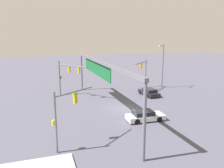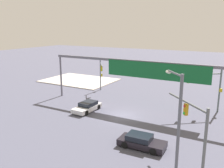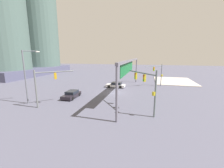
{
  "view_description": "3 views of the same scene",
  "coord_description": "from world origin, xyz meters",
  "px_view_note": "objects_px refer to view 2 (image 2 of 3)",
  "views": [
    {
      "loc": [
        27.22,
        -10.7,
        9.58
      ],
      "look_at": [
        -2.17,
        -1.02,
        3.06
      ],
      "focal_mm": 36.2,
      "sensor_mm": 36.0,
      "label": 1
    },
    {
      "loc": [
        -12.95,
        25.61,
        10.81
      ],
      "look_at": [
        2.86,
        -2.46,
        3.24
      ],
      "focal_mm": 38.87,
      "sensor_mm": 36.0,
      "label": 2
    },
    {
      "loc": [
        -27.5,
        -6.52,
        7.38
      ],
      "look_at": [
        -0.46,
        0.28,
        1.84
      ],
      "focal_mm": 23.22,
      "sensor_mm": 36.0,
      "label": 3
    }
  ],
  "objects_px": {
    "traffic_signal_opposite_side": "(101,71)",
    "streetlamp_curved_arm": "(177,127)",
    "sedan_car_approaching": "(141,141)",
    "sedan_car_waiting_far": "(87,107)",
    "traffic_signal_cross_street": "(208,83)",
    "traffic_signal_near_corner": "(196,125)"
  },
  "relations": [
    {
      "from": "traffic_signal_opposite_side",
      "to": "streetlamp_curved_arm",
      "type": "bearing_deg",
      "value": 5.53
    },
    {
      "from": "sedan_car_waiting_far",
      "to": "sedan_car_approaching",
      "type": "bearing_deg",
      "value": 62.15
    },
    {
      "from": "traffic_signal_near_corner",
      "to": "traffic_signal_opposite_side",
      "type": "height_order",
      "value": "traffic_signal_near_corner"
    },
    {
      "from": "traffic_signal_near_corner",
      "to": "traffic_signal_cross_street",
      "type": "bearing_deg",
      "value": -39.86
    },
    {
      "from": "traffic_signal_opposite_side",
      "to": "traffic_signal_cross_street",
      "type": "bearing_deg",
      "value": 45.79
    },
    {
      "from": "traffic_signal_near_corner",
      "to": "sedan_car_waiting_far",
      "type": "relative_size",
      "value": 1.22
    },
    {
      "from": "traffic_signal_cross_street",
      "to": "sedan_car_waiting_far",
      "type": "xyz_separation_m",
      "value": [
        13.76,
        7.12,
        -3.28
      ]
    },
    {
      "from": "traffic_signal_opposite_side",
      "to": "streetlamp_curved_arm",
      "type": "relative_size",
      "value": 0.65
    },
    {
      "from": "sedan_car_approaching",
      "to": "traffic_signal_near_corner",
      "type": "bearing_deg",
      "value": -16.81
    },
    {
      "from": "sedan_car_approaching",
      "to": "sedan_car_waiting_far",
      "type": "xyz_separation_m",
      "value": [
        10.08,
        -5.79,
        0.0
      ]
    },
    {
      "from": "traffic_signal_opposite_side",
      "to": "sedan_car_waiting_far",
      "type": "bearing_deg",
      "value": -14.89
    },
    {
      "from": "traffic_signal_near_corner",
      "to": "sedan_car_approaching",
      "type": "bearing_deg",
      "value": 30.89
    },
    {
      "from": "traffic_signal_cross_street",
      "to": "sedan_car_approaching",
      "type": "xyz_separation_m",
      "value": [
        3.68,
        12.91,
        -3.28
      ]
    },
    {
      "from": "sedan_car_waiting_far",
      "to": "traffic_signal_cross_street",
      "type": "bearing_deg",
      "value": 119.36
    },
    {
      "from": "sedan_car_approaching",
      "to": "sedan_car_waiting_far",
      "type": "bearing_deg",
      "value": 147.93
    },
    {
      "from": "traffic_signal_near_corner",
      "to": "traffic_signal_opposite_side",
      "type": "xyz_separation_m",
      "value": [
        18.67,
        -16.53,
        -0.19
      ]
    },
    {
      "from": "sedan_car_waiting_far",
      "to": "traffic_signal_opposite_side",
      "type": "bearing_deg",
      "value": -156.35
    },
    {
      "from": "traffic_signal_opposite_side",
      "to": "traffic_signal_cross_street",
      "type": "distance_m",
      "value": 17.69
    },
    {
      "from": "sedan_car_approaching",
      "to": "traffic_signal_opposite_side",
      "type": "bearing_deg",
      "value": 129.99
    },
    {
      "from": "traffic_signal_cross_street",
      "to": "traffic_signal_opposite_side",
      "type": "bearing_deg",
      "value": -45.06
    },
    {
      "from": "traffic_signal_cross_street",
      "to": "traffic_signal_near_corner",
      "type": "bearing_deg",
      "value": 57.25
    },
    {
      "from": "traffic_signal_near_corner",
      "to": "streetlamp_curved_arm",
      "type": "xyz_separation_m",
      "value": [
        0.53,
        3.58,
        1.04
      ]
    }
  ]
}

